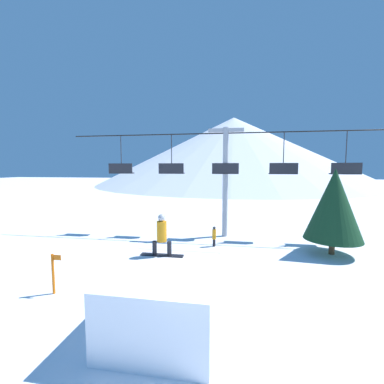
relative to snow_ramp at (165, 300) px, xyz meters
name	(u,v)px	position (x,y,z in m)	size (l,w,h in m)	color
ground_plane	(208,357)	(1.35, -0.90, -0.93)	(220.00, 220.00, 0.00)	white
mountain_ridge	(233,151)	(1.35, 71.34, 8.86)	(78.63, 78.63, 19.57)	silver
snow_ramp	(165,300)	(0.00, 0.00, 0.00)	(2.94, 3.43, 1.85)	white
snowboarder	(162,235)	(-0.41, 1.10, 1.63)	(1.45, 0.33, 1.40)	black
chairlift	(225,171)	(1.30, 10.81, 3.64)	(22.29, 0.44, 7.51)	#9E9EA3
pine_tree_near	(334,204)	(7.30, 8.01, 1.86)	(3.01, 3.01, 4.76)	#4C3823
trail_marker	(53,273)	(-4.76, 1.43, -0.10)	(0.41, 0.10, 1.54)	orange
distant_skier	(214,236)	(0.76, 8.34, -0.26)	(0.24, 0.24, 1.23)	black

